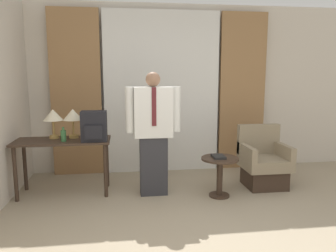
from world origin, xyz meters
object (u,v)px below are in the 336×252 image
object	(u,v)px
backpack	(94,126)
desk	(63,148)
person	(153,130)
armchair	(263,164)
table_lamp_right	(73,116)
side_table	(220,170)
table_lamp_left	(53,116)
bottle_near_edge	(63,136)
book	(218,157)

from	to	relation	value
backpack	desk	bearing A→B (deg)	162.36
person	armchair	distance (m)	1.68
desk	table_lamp_right	distance (m)	0.45
side_table	backpack	bearing A→B (deg)	170.74
desk	backpack	world-z (taller)	backpack
desk	armchair	world-z (taller)	armchair
table_lamp_right	table_lamp_left	bearing A→B (deg)	180.00
side_table	armchair	bearing A→B (deg)	22.86
table_lamp_left	person	world-z (taller)	person
backpack	person	xyz separation A→B (m)	(0.76, -0.05, -0.06)
side_table	bottle_near_edge	bearing A→B (deg)	171.85
table_lamp_left	book	size ratio (longest dim) A/B	1.82
book	person	bearing A→B (deg)	165.91
armchair	side_table	bearing A→B (deg)	-157.14
table_lamp_right	backpack	bearing A→B (deg)	-40.49
side_table	book	world-z (taller)	book
armchair	book	size ratio (longest dim) A/B	4.00
backpack	book	bearing A→B (deg)	-9.31
table_lamp_left	book	world-z (taller)	table_lamp_left
table_lamp_right	book	size ratio (longest dim) A/B	1.82
table_lamp_right	armchair	bearing A→B (deg)	-4.38
bottle_near_edge	table_lamp_left	bearing A→B (deg)	125.12
desk	book	world-z (taller)	desk
armchair	side_table	xyz separation A→B (m)	(-0.74, -0.31, 0.03)
table_lamp_left	side_table	xyz separation A→B (m)	(2.16, -0.51, -0.68)
backpack	book	xyz separation A→B (m)	(1.58, -0.26, -0.39)
book	table_lamp_right	bearing A→B (deg)	164.76
desk	armchair	distance (m)	2.78
table_lamp_right	bottle_near_edge	bearing A→B (deg)	-112.65
backpack	side_table	bearing A→B (deg)	-9.26
table_lamp_left	table_lamp_right	xyz separation A→B (m)	(0.26, 0.00, 0.00)
bottle_near_edge	armchair	bearing A→B (deg)	0.54
desk	table_lamp_left	bearing A→B (deg)	137.35
person	bottle_near_edge	bearing A→B (deg)	176.18
desk	table_lamp_left	size ratio (longest dim) A/B	3.13
side_table	book	distance (m)	0.18
side_table	book	xyz separation A→B (m)	(-0.02, 0.00, 0.18)
armchair	table_lamp_right	bearing A→B (deg)	175.62
desk	book	size ratio (longest dim) A/B	5.71
desk	armchair	bearing A→B (deg)	-1.75
bottle_near_edge	side_table	world-z (taller)	bottle_near_edge
side_table	table_lamp_left	bearing A→B (deg)	166.59
person	book	bearing A→B (deg)	-14.09
table_lamp_right	side_table	bearing A→B (deg)	-15.14
bottle_near_edge	book	world-z (taller)	bottle_near_edge
person	armchair	bearing A→B (deg)	3.70
bottle_near_edge	backpack	size ratio (longest dim) A/B	0.48
table_lamp_right	bottle_near_edge	world-z (taller)	table_lamp_right
backpack	bottle_near_edge	bearing A→B (deg)	176.44
desk	person	xyz separation A→B (m)	(1.18, -0.19, 0.24)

